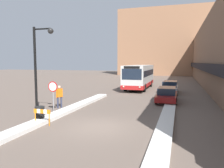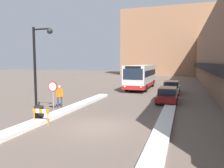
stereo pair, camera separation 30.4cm
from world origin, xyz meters
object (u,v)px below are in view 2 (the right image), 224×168
at_px(construction_barricade, 41,114).
at_px(street_lamp, 39,62).
at_px(parked_car_back, 171,87).
at_px(pedestrian, 60,94).
at_px(stop_sign, 53,90).
at_px(city_bus, 141,76).
at_px(trash_bin, 39,114).
at_px(parked_car_front, 167,95).

bearing_deg(construction_barricade, street_lamp, 128.00).
height_order(parked_car_back, pedestrian, pedestrian).
relative_size(parked_car_back, stop_sign, 2.13).
bearing_deg(street_lamp, construction_barricade, -52.00).
bearing_deg(construction_barricade, city_bus, 83.34).
bearing_deg(stop_sign, trash_bin, -75.26).
relative_size(parked_car_front, construction_barricade, 4.19).
height_order(city_bus, pedestrian, city_bus).
height_order(pedestrian, trash_bin, pedestrian).
xyz_separation_m(parked_car_back, pedestrian, (-8.05, -11.34, 0.36)).
xyz_separation_m(parked_car_back, construction_barricade, (-6.46, -15.92, -0.06)).
height_order(city_bus, trash_bin, city_bus).
height_order(city_bus, parked_car_back, city_bus).
xyz_separation_m(city_bus, street_lamp, (-3.28, -17.77, 1.92)).
relative_size(parked_car_back, street_lamp, 0.82).
height_order(stop_sign, pedestrian, stop_sign).
xyz_separation_m(parked_car_back, street_lamp, (-7.51, -14.57, 2.95)).
relative_size(stop_sign, trash_bin, 2.37).
xyz_separation_m(trash_bin, construction_barricade, (0.62, -0.63, 0.19)).
xyz_separation_m(city_bus, parked_car_front, (4.23, -9.20, -1.07)).
relative_size(stop_sign, street_lamp, 0.38).
relative_size(parked_car_back, construction_barricade, 4.36).
distance_m(stop_sign, construction_barricade, 3.60).
bearing_deg(construction_barricade, parked_car_front, 56.91).
bearing_deg(construction_barricade, pedestrian, 109.10).
xyz_separation_m(parked_car_front, pedestrian, (-8.05, -5.34, 0.39)).
xyz_separation_m(parked_car_front, construction_barricade, (-6.46, -9.91, -0.03)).
bearing_deg(construction_barricade, stop_sign, 111.93).
xyz_separation_m(parked_car_front, parked_car_back, (0.00, 6.00, 0.03)).
relative_size(street_lamp, pedestrian, 3.26).
relative_size(parked_car_back, pedestrian, 2.65).
bearing_deg(trash_bin, city_bus, 81.24).
xyz_separation_m(pedestrian, construction_barricade, (1.58, -4.58, -0.42)).
bearing_deg(street_lamp, trash_bin, -58.55).
bearing_deg(pedestrian, stop_sign, -140.13).
height_order(street_lamp, construction_barricade, street_lamp).
bearing_deg(construction_barricade, trash_bin, 134.17).
height_order(city_bus, street_lamp, street_lamp).
bearing_deg(city_bus, trash_bin, -98.76).
relative_size(parked_car_front, trash_bin, 4.85).
height_order(parked_car_back, trash_bin, parked_car_back).
height_order(city_bus, construction_barricade, city_bus).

